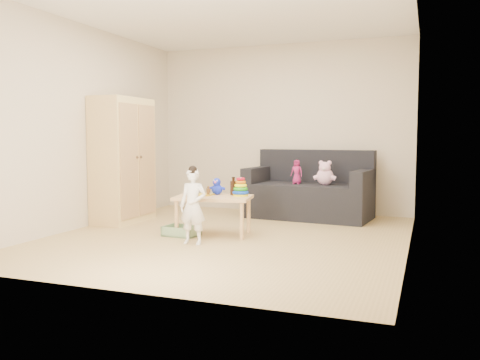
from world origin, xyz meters
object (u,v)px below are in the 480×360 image
at_px(play_table, 213,215).
at_px(toddler, 193,207).
at_px(sofa, 308,201).
at_px(wardrobe, 123,160).

bearing_deg(play_table, toddler, -89.91).
height_order(sofa, toddler, toddler).
relative_size(sofa, play_table, 1.99).
bearing_deg(sofa, wardrobe, -146.32).
bearing_deg(wardrobe, play_table, -16.15).
bearing_deg(toddler, play_table, 88.62).
distance_m(play_table, toddler, 0.58).
bearing_deg(wardrobe, toddler, -33.11).
xyz_separation_m(wardrobe, toddler, (1.54, -1.00, -0.44)).
bearing_deg(toddler, sofa, 69.51).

